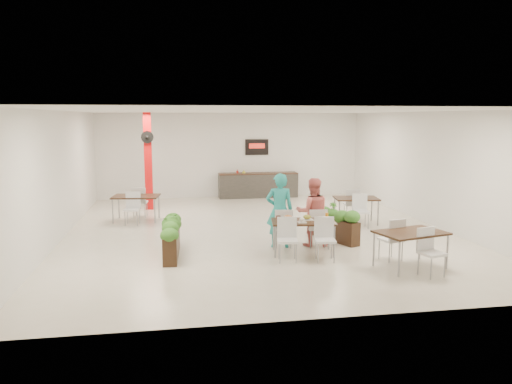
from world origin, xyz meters
TOP-DOWN VIEW (x-y plane):
  - ground at (0.00, 0.00)m, footprint 12.00×12.00m
  - room_shell at (0.00, 0.00)m, footprint 10.10×12.10m
  - red_column at (-3.00, 3.79)m, footprint 0.40×0.41m
  - service_counter at (1.00, 5.65)m, footprint 3.00×0.64m
  - main_table at (0.62, -2.39)m, footprint 1.50×1.78m
  - diner_man at (0.23, -1.74)m, footprint 0.70×0.51m
  - diner_woman at (1.03, -1.74)m, footprint 0.87×0.72m
  - planter_left at (-2.28, -2.08)m, footprint 0.48×1.84m
  - planter_right at (1.69, -1.26)m, footprint 0.93×1.71m
  - side_table_a at (-3.30, 1.94)m, footprint 1.43×1.66m
  - side_table_b at (2.97, 0.51)m, footprint 1.32×1.66m
  - side_table_c at (2.50, -3.78)m, footprint 1.52×1.67m

SIDE VIEW (x-z plane):
  - ground at x=0.00m, z-range 0.00..0.00m
  - planter_right at x=1.69m, z-range 0.02..0.96m
  - service_counter at x=1.00m, z-range -0.61..1.59m
  - planter_left at x=-2.28m, z-range 0.02..0.98m
  - side_table_b at x=2.97m, z-range 0.17..1.09m
  - main_table at x=0.62m, z-range 0.17..1.10m
  - side_table_c at x=2.50m, z-range 0.17..1.10m
  - side_table_a at x=-3.30m, z-range 0.18..1.10m
  - diner_woman at x=1.03m, z-range 0.00..1.63m
  - diner_man at x=0.23m, z-range 0.00..1.76m
  - red_column at x=-3.00m, z-range 0.04..3.24m
  - room_shell at x=0.00m, z-range 0.40..3.62m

